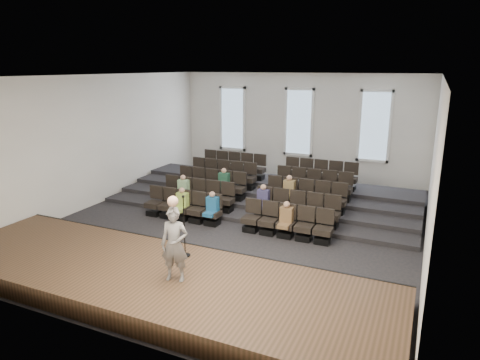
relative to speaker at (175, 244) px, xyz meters
name	(u,v)px	position (x,y,z in m)	size (l,w,h in m)	color
ground	(239,222)	(-0.78, 5.24, -1.38)	(14.00, 14.00, 0.00)	black
ceiling	(238,75)	(-0.78, 5.24, 3.63)	(12.00, 14.00, 0.02)	white
wall_back	(299,126)	(-0.78, 12.26, 1.12)	(12.00, 0.04, 5.00)	white
wall_front	(86,218)	(-0.78, -1.78, 1.12)	(12.00, 0.04, 5.00)	white
wall_left	(99,140)	(-6.80, 5.24, 1.12)	(0.04, 14.00, 5.00)	white
wall_right	(434,169)	(5.24, 5.24, 1.12)	(0.04, 14.00, 5.00)	white
stage	(152,280)	(-0.78, 0.14, -1.13)	(11.80, 3.60, 0.50)	#4B3120
stage_lip	(190,252)	(-0.78, 1.91, -1.13)	(11.80, 0.06, 0.52)	black
risers	(270,193)	(-0.78, 8.41, -1.18)	(11.80, 4.80, 0.60)	black
seating_rows	(255,192)	(-0.78, 6.78, -0.70)	(6.80, 4.70, 1.67)	black
windows	(299,122)	(-0.78, 12.19, 1.32)	(8.44, 0.10, 3.24)	white
audience	(233,197)	(-1.14, 5.54, -0.57)	(4.85, 2.64, 1.10)	#A9CB51
speaker	(175,244)	(0.00, 0.00, 0.00)	(0.64, 0.42, 1.75)	slate
mic_stand	(185,238)	(-0.48, 1.20, -0.39)	(0.28, 0.28, 1.65)	black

